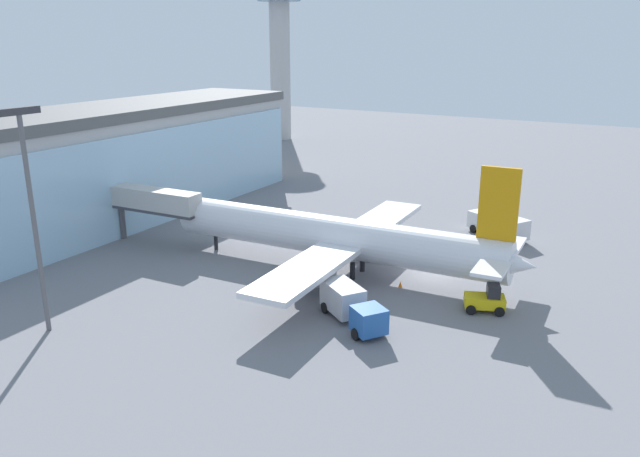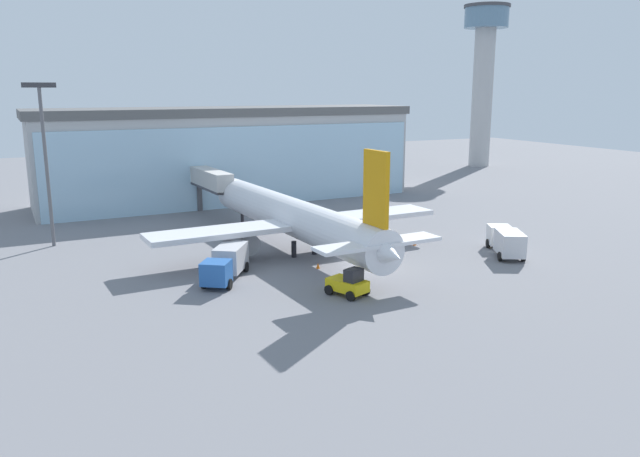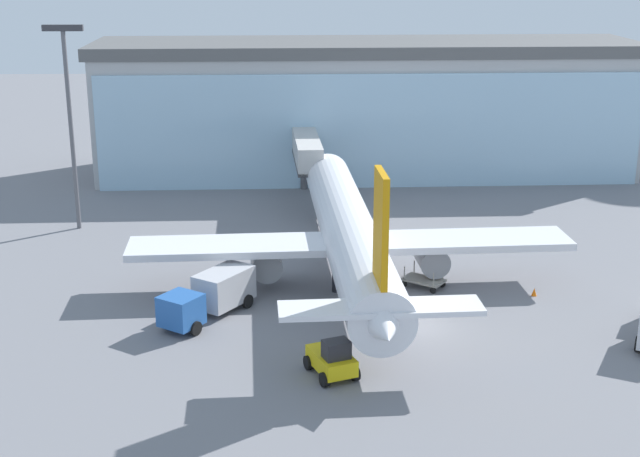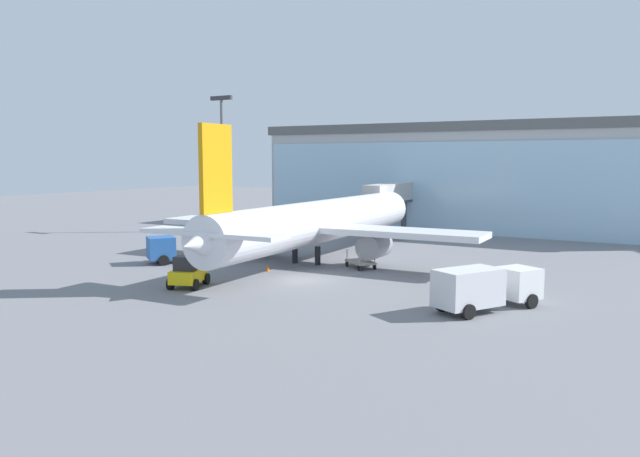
% 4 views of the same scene
% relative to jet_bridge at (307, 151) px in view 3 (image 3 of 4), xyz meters
% --- Properties ---
extents(ground, '(240.00, 240.00, 0.00)m').
position_rel_jet_bridge_xyz_m(ground, '(6.30, -29.35, -4.73)').
color(ground, slate).
extents(terminal_building, '(55.43, 14.62, 13.59)m').
position_rel_jet_bridge_xyz_m(terminal_building, '(6.30, 11.27, 2.06)').
color(terminal_building, '#AEAEAE').
rests_on(terminal_building, ground).
extents(jet_bridge, '(2.81, 11.94, 6.12)m').
position_rel_jet_bridge_xyz_m(jet_bridge, '(0.00, 0.00, 0.00)').
color(jet_bridge, beige).
rests_on(jet_bridge, ground).
extents(apron_light_mast, '(3.20, 0.40, 16.78)m').
position_rel_jet_bridge_xyz_m(apron_light_mast, '(-19.31, -8.06, 5.36)').
color(apron_light_mast, '#59595E').
rests_on(apron_light_mast, ground).
extents(airplane, '(30.58, 36.76, 11.45)m').
position_rel_jet_bridge_xyz_m(airplane, '(2.63, -21.24, -1.29)').
color(airplane, silver).
rests_on(airplane, ground).
extents(catering_truck, '(5.95, 7.26, 2.65)m').
position_rel_jet_bridge_xyz_m(catering_truck, '(-6.55, -27.35, -3.26)').
color(catering_truck, '#2659A5').
rests_on(catering_truck, ground).
extents(baggage_cart, '(3.21, 2.93, 1.50)m').
position_rel_jet_bridge_xyz_m(baggage_cart, '(7.73, -22.65, -4.23)').
color(baggage_cart, '#9E998C').
rests_on(baggage_cart, ground).
extents(pushback_tug, '(3.11, 3.64, 2.30)m').
position_rel_jet_bridge_xyz_m(pushback_tug, '(0.82, -35.92, -3.76)').
color(pushback_tug, yellow).
rests_on(pushback_tug, ground).
extents(safety_cone_nose, '(0.36, 0.36, 0.55)m').
position_rel_jet_bridge_xyz_m(safety_cone_nose, '(1.99, -27.94, -4.46)').
color(safety_cone_nose, orange).
rests_on(safety_cone_nose, ground).
extents(safety_cone_wingtip, '(0.36, 0.36, 0.55)m').
position_rel_jet_bridge_xyz_m(safety_cone_wingtip, '(15.01, -24.50, -4.46)').
color(safety_cone_wingtip, orange).
rests_on(safety_cone_wingtip, ground).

